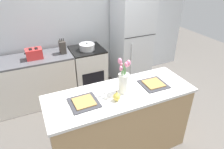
{
  "coord_description": "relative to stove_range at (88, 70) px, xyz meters",
  "views": [
    {
      "loc": [
        -0.91,
        -1.75,
        2.31
      ],
      "look_at": [
        0.0,
        0.25,
        1.08
      ],
      "focal_mm": 32.0,
      "sensor_mm": 36.0,
      "label": 1
    }
  ],
  "objects": [
    {
      "name": "plate_setting_right",
      "position": [
        0.36,
        -1.61,
        0.51
      ],
      "size": [
        0.32,
        0.32,
        0.02
      ],
      "color": "#333338",
      "rests_on": "kitchen_island"
    },
    {
      "name": "ground_plane",
      "position": [
        -0.1,
        -1.6,
        -0.45
      ],
      "size": [
        10.0,
        10.0,
        0.0
      ],
      "primitive_type": "plane",
      "color": "#59544F"
    },
    {
      "name": "back_wall",
      "position": [
        -0.1,
        0.4,
        0.9
      ],
      "size": [
        5.2,
        0.08,
        2.7
      ],
      "color": "silver",
      "rests_on": "ground_plane"
    },
    {
      "name": "toaster",
      "position": [
        -0.92,
        -0.04,
        0.54
      ],
      "size": [
        0.28,
        0.18,
        0.17
      ],
      "color": "red",
      "rests_on": "back_counter"
    },
    {
      "name": "flower_vase",
      "position": [
        -0.06,
        -1.6,
        0.67
      ],
      "size": [
        0.15,
        0.15,
        0.44
      ],
      "color": "silver",
      "rests_on": "kitchen_island"
    },
    {
      "name": "pear_figurine",
      "position": [
        -0.21,
        -1.72,
        0.56
      ],
      "size": [
        0.08,
        0.08,
        0.13
      ],
      "color": "#E5CC4C",
      "rests_on": "kitchen_island"
    },
    {
      "name": "back_counter",
      "position": [
        -1.16,
        0.0,
        0.0
      ],
      "size": [
        1.68,
        0.6,
        0.91
      ],
      "color": "silver",
      "rests_on": "ground_plane"
    },
    {
      "name": "knife_block",
      "position": [
        -0.44,
        -0.01,
        0.56
      ],
      "size": [
        0.1,
        0.14,
        0.27
      ],
      "color": "#3D3833",
      "rests_on": "back_counter"
    },
    {
      "name": "refrigerator",
      "position": [
        0.95,
        0.0,
        0.44
      ],
      "size": [
        0.68,
        0.67,
        1.8
      ],
      "color": "silver",
      "rests_on": "ground_plane"
    },
    {
      "name": "cooking_pot",
      "position": [
        -0.01,
        -0.05,
        0.51
      ],
      "size": [
        0.29,
        0.29,
        0.14
      ],
      "color": "#B2B5B7",
      "rests_on": "stove_range"
    },
    {
      "name": "plate_setting_left",
      "position": [
        -0.56,
        -1.61,
        0.51
      ],
      "size": [
        0.32,
        0.32,
        0.02
      ],
      "color": "#333338",
      "rests_on": "kitchen_island"
    },
    {
      "name": "stove_range",
      "position": [
        0.0,
        0.0,
        0.0
      ],
      "size": [
        0.6,
        0.61,
        0.91
      ],
      "color": "silver",
      "rests_on": "ground_plane"
    },
    {
      "name": "kitchen_island",
      "position": [
        -0.1,
        -1.6,
        0.03
      ],
      "size": [
        1.8,
        0.66,
        0.96
      ],
      "color": "tan",
      "rests_on": "ground_plane"
    }
  ]
}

